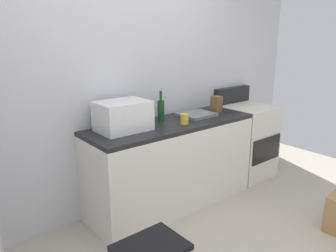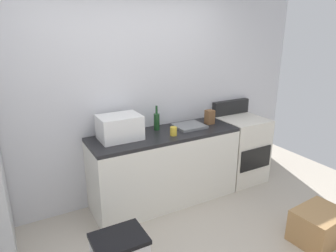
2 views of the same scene
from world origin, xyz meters
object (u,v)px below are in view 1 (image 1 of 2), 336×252
at_px(stove_oven, 246,140).
at_px(wine_bottle, 161,109).
at_px(coffee_mug, 184,119).
at_px(knife_block, 216,104).
at_px(microwave, 123,116).

xyz_separation_m(stove_oven, wine_bottle, (-1.25, 0.14, 0.54)).
height_order(coffee_mug, knife_block, knife_block).
bearing_deg(coffee_mug, knife_block, 14.24).
bearing_deg(microwave, coffee_mug, -18.33).
height_order(wine_bottle, coffee_mug, wine_bottle).
height_order(microwave, coffee_mug, microwave).
xyz_separation_m(stove_oven, knife_block, (-0.54, 0.03, 0.52)).
distance_m(microwave, coffee_mug, 0.61).
height_order(stove_oven, microwave, microwave).
distance_m(microwave, knife_block, 1.21).
height_order(stove_oven, knife_block, stove_oven).
bearing_deg(coffee_mug, wine_bottle, 105.75).
bearing_deg(wine_bottle, microwave, -170.71).
distance_m(wine_bottle, coffee_mug, 0.29).
height_order(microwave, wine_bottle, wine_bottle).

